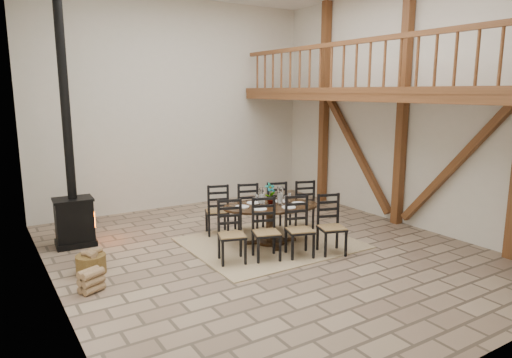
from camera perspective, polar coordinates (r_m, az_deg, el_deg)
ground at (r=8.31m, az=1.43°, el=-9.02°), size 8.00×8.00×0.00m
room_shell at (r=8.53m, az=8.35°, el=12.02°), size 7.02×8.02×5.01m
rug at (r=8.72m, az=1.83°, el=-7.97°), size 3.00×2.50×0.02m
dining_table at (r=8.61m, az=1.85°, el=-5.67°), size 2.74×2.60×1.16m
wood_stove at (r=8.97m, az=-22.04°, el=-0.94°), size 0.73×0.58×5.00m
log_basket at (r=7.77m, az=-19.92°, el=-9.87°), size 0.46×0.46×0.38m
log_stack at (r=7.08m, az=-19.90°, el=-11.88°), size 0.39×0.34×0.34m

